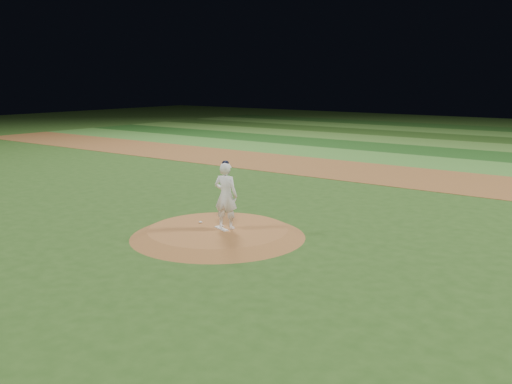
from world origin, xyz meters
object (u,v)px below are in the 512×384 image
Objects in this scene: rosin_bag at (200,222)px; pitcher_on_mound at (226,195)px; pitching_rubber at (221,229)px; pitchers_mound at (218,232)px.

rosin_bag is 0.05× the size of pitcher_on_mound.
pitching_rubber is at bearing -9.07° from rosin_bag.
pitchers_mound is at bearing -133.89° from pitcher_on_mound.
rosin_bag is at bearing 168.49° from pitchers_mound.
pitchers_mound is 46.75× the size of rosin_bag.
pitching_rubber reaches higher than pitchers_mound.
pitcher_on_mound is at bearing 93.15° from pitching_rubber.
rosin_bag is 1.50m from pitcher_on_mound.
pitcher_on_mound reaches higher than pitchers_mound.
pitchers_mound is 1.21m from pitcher_on_mound.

